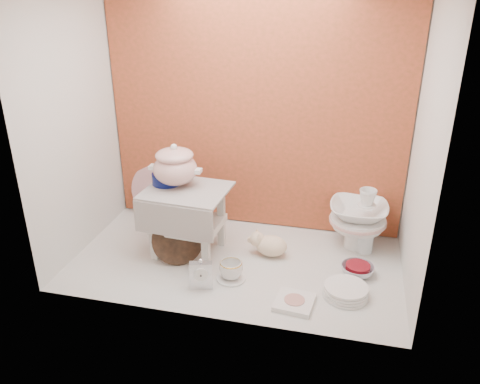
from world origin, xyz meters
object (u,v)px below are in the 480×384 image
object	(u,v)px
soup_tureen	(175,165)
dinner_plate_stack	(346,291)
blue_white_vase	(182,206)
gold_rim_teacup	(231,270)
floral_platter	(156,191)
porcelain_tower	(358,218)
mantel_clock	(201,274)
step_stool	(188,221)
plush_pig	(271,245)
crystal_bowl	(357,270)

from	to	relation	value
soup_tureen	dinner_plate_stack	distance (m)	1.12
blue_white_vase	gold_rim_teacup	size ratio (longest dim) A/B	1.98
floral_platter	gold_rim_teacup	bearing A→B (deg)	-42.68
blue_white_vase	porcelain_tower	world-z (taller)	porcelain_tower
mantel_clock	dinner_plate_stack	distance (m)	0.73
step_stool	plush_pig	bearing A→B (deg)	11.00
step_stool	soup_tureen	world-z (taller)	soup_tureen
step_stool	floral_platter	size ratio (longest dim) A/B	1.26
gold_rim_teacup	dinner_plate_stack	xyz separation A→B (m)	(0.59, -0.01, -0.03)
mantel_clock	porcelain_tower	distance (m)	0.97
soup_tureen	dinner_plate_stack	size ratio (longest dim) A/B	1.25
crystal_bowl	mantel_clock	bearing A→B (deg)	-158.25
plush_pig	dinner_plate_stack	world-z (taller)	plush_pig
crystal_bowl	porcelain_tower	bearing A→B (deg)	93.52
gold_rim_teacup	step_stool	bearing A→B (deg)	144.25
blue_white_vase	soup_tureen	bearing A→B (deg)	-74.77
blue_white_vase	floral_platter	bearing A→B (deg)	160.93
crystal_bowl	porcelain_tower	distance (m)	0.34
dinner_plate_stack	floral_platter	bearing A→B (deg)	153.62
plush_pig	crystal_bowl	distance (m)	0.49
mantel_clock	plush_pig	xyz separation A→B (m)	(0.29, 0.39, -0.02)
dinner_plate_stack	mantel_clock	bearing A→B (deg)	-172.16
blue_white_vase	porcelain_tower	xyz separation A→B (m)	(1.09, -0.05, 0.07)
soup_tureen	gold_rim_teacup	world-z (taller)	soup_tureen
mantel_clock	dinner_plate_stack	size ratio (longest dim) A/B	0.74
gold_rim_teacup	dinner_plate_stack	bearing A→B (deg)	-0.85
gold_rim_teacup	blue_white_vase	bearing A→B (deg)	130.19
porcelain_tower	mantel_clock	bearing A→B (deg)	-141.26
porcelain_tower	floral_platter	bearing A→B (deg)	174.81
plush_pig	step_stool	bearing A→B (deg)	-149.37
soup_tureen	step_stool	bearing A→B (deg)	-29.89
step_stool	mantel_clock	xyz separation A→B (m)	(0.18, -0.33, -0.11)
step_stool	mantel_clock	world-z (taller)	step_stool
soup_tureen	gold_rim_teacup	distance (m)	0.65
gold_rim_teacup	crystal_bowl	distance (m)	0.68
plush_pig	gold_rim_teacup	distance (m)	0.32
soup_tureen	porcelain_tower	world-z (taller)	soup_tureen
blue_white_vase	plush_pig	distance (m)	0.68
plush_pig	crystal_bowl	size ratio (longest dim) A/B	1.30
porcelain_tower	plush_pig	bearing A→B (deg)	-154.77
gold_rim_teacup	porcelain_tower	world-z (taller)	porcelain_tower
floral_platter	gold_rim_teacup	size ratio (longest dim) A/B	2.91
dinner_plate_stack	soup_tureen	bearing A→B (deg)	164.32
blue_white_vase	plush_pig	size ratio (longest dim) A/B	1.07
dinner_plate_stack	porcelain_tower	world-z (taller)	porcelain_tower
crystal_bowl	porcelain_tower	xyz separation A→B (m)	(-0.02, 0.30, 0.16)
floral_platter	blue_white_vase	world-z (taller)	floral_platter
plush_pig	floral_platter	bearing A→B (deg)	-178.47
mantel_clock	gold_rim_teacup	bearing A→B (deg)	23.79
plush_pig	crystal_bowl	world-z (taller)	plush_pig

